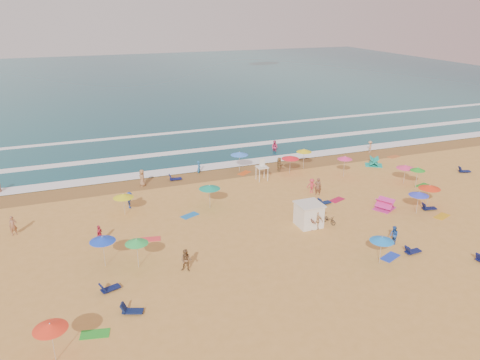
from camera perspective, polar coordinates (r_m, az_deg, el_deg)
name	(u,v)px	position (r m, az deg, el deg)	size (l,w,h in m)	color
ground	(251,219)	(42.99, 1.37, -4.72)	(220.00, 220.00, 0.00)	gold
ocean	(125,83)	(122.24, -13.88, 11.43)	(220.00, 140.00, 0.18)	#0C4756
wet_sand	(210,175)	(53.88, -3.62, 0.64)	(220.00, 220.00, 0.00)	olive
surf_foam	(190,153)	(61.90, -6.07, 3.34)	(200.00, 18.70, 0.05)	white
cabana	(309,215)	(41.72, 8.38, -4.26)	(2.00, 2.00, 2.00)	white
cabana_roof	(309,204)	(41.29, 8.45, -2.92)	(2.20, 2.20, 0.12)	silver
bicycle	(329,219)	(42.64, 10.77, -4.74)	(0.53, 1.52, 0.80)	black
lifeguard_stand	(262,171)	(51.85, 2.69, 1.07)	(1.20, 1.20, 2.10)	white
beach_umbrellas	(264,189)	(43.99, 2.94, -1.10)	(49.79, 27.54, 0.74)	#387FFF
loungers	(327,224)	(42.30, 10.62, -5.28)	(42.70, 26.12, 0.34)	#0D1945
towels	(285,218)	(43.24, 5.48, -4.63)	(49.84, 24.65, 0.03)	#D5441A
popup_tents	(379,179)	(52.92, 16.57, 0.09)	(9.37, 13.58, 1.20)	#D12E8F
beachgoers	(237,189)	(47.53, -0.35, -1.10)	(45.37, 27.42, 2.10)	#DE3769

